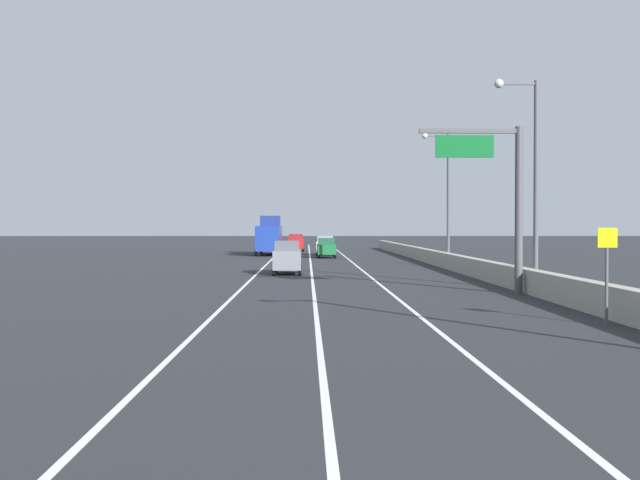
{
  "coord_description": "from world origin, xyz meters",
  "views": [
    {
      "loc": [
        -2.33,
        -4.22,
        3.07
      ],
      "look_at": [
        -1.43,
        47.17,
        2.11
      ],
      "focal_mm": 43.02,
      "sensor_mm": 36.0,
      "label": 1
    }
  ],
  "objects_px": {
    "overhead_sign_gantry": "(503,189)",
    "car_red_1": "(296,243)",
    "lamp_post_right_second": "(531,169)",
    "speed_advisory_sign": "(607,268)",
    "car_green_0": "(326,248)",
    "car_gray_2": "(287,258)",
    "lamp_post_right_third": "(445,190)",
    "box_truck": "(269,237)",
    "car_silver_3": "(325,245)"
  },
  "relations": [
    {
      "from": "car_gray_2",
      "to": "lamp_post_right_second",
      "type": "bearing_deg",
      "value": -45.38
    },
    {
      "from": "lamp_post_right_third",
      "to": "car_gray_2",
      "type": "xyz_separation_m",
      "value": [
        -11.64,
        -9.03,
        -4.72
      ]
    },
    {
      "from": "overhead_sign_gantry",
      "to": "car_silver_3",
      "type": "xyz_separation_m",
      "value": [
        -6.85,
        45.79,
        -3.72
      ]
    },
    {
      "from": "overhead_sign_gantry",
      "to": "car_silver_3",
      "type": "bearing_deg",
      "value": 98.51
    },
    {
      "from": "speed_advisory_sign",
      "to": "car_red_1",
      "type": "bearing_deg",
      "value": 98.72
    },
    {
      "from": "car_silver_3",
      "to": "speed_advisory_sign",
      "type": "bearing_deg",
      "value": -82.66
    },
    {
      "from": "speed_advisory_sign",
      "to": "box_truck",
      "type": "height_order",
      "value": "box_truck"
    },
    {
      "from": "car_gray_2",
      "to": "box_truck",
      "type": "bearing_deg",
      "value": 94.74
    },
    {
      "from": "car_red_1",
      "to": "box_truck",
      "type": "relative_size",
      "value": 0.42
    },
    {
      "from": "lamp_post_right_second",
      "to": "car_silver_3",
      "type": "distance_m",
      "value": 44.72
    },
    {
      "from": "car_green_0",
      "to": "car_gray_2",
      "type": "xyz_separation_m",
      "value": [
        -3.11,
        -25.0,
        0.11
      ]
    },
    {
      "from": "car_gray_2",
      "to": "box_truck",
      "type": "relative_size",
      "value": 0.44
    },
    {
      "from": "lamp_post_right_second",
      "to": "car_gray_2",
      "type": "bearing_deg",
      "value": 134.62
    },
    {
      "from": "car_silver_3",
      "to": "car_gray_2",
      "type": "bearing_deg",
      "value": -95.72
    },
    {
      "from": "car_green_0",
      "to": "car_red_1",
      "type": "relative_size",
      "value": 1.04
    },
    {
      "from": "lamp_post_right_second",
      "to": "box_truck",
      "type": "height_order",
      "value": "lamp_post_right_second"
    },
    {
      "from": "lamp_post_right_third",
      "to": "car_green_0",
      "type": "distance_m",
      "value": 18.73
    },
    {
      "from": "car_gray_2",
      "to": "car_silver_3",
      "type": "height_order",
      "value": "car_gray_2"
    },
    {
      "from": "lamp_post_right_second",
      "to": "car_red_1",
      "type": "distance_m",
      "value": 56.92
    },
    {
      "from": "car_red_1",
      "to": "lamp_post_right_second",
      "type": "bearing_deg",
      "value": -77.82
    },
    {
      "from": "overhead_sign_gantry",
      "to": "lamp_post_right_second",
      "type": "height_order",
      "value": "lamp_post_right_second"
    },
    {
      "from": "speed_advisory_sign",
      "to": "lamp_post_right_second",
      "type": "distance_m",
      "value": 13.7
    },
    {
      "from": "speed_advisory_sign",
      "to": "box_truck",
      "type": "relative_size",
      "value": 0.31
    },
    {
      "from": "lamp_post_right_third",
      "to": "car_silver_3",
      "type": "xyz_separation_m",
      "value": [
        -8.49,
        22.49,
        -4.77
      ]
    },
    {
      "from": "lamp_post_right_third",
      "to": "lamp_post_right_second",
      "type": "bearing_deg",
      "value": -89.27
    },
    {
      "from": "car_green_0",
      "to": "box_truck",
      "type": "distance_m",
      "value": 9.51
    },
    {
      "from": "lamp_post_right_second",
      "to": "box_truck",
      "type": "bearing_deg",
      "value": 108.16
    },
    {
      "from": "overhead_sign_gantry",
      "to": "car_green_0",
      "type": "bearing_deg",
      "value": 99.95
    },
    {
      "from": "overhead_sign_gantry",
      "to": "car_red_1",
      "type": "bearing_deg",
      "value": 99.9
    },
    {
      "from": "overhead_sign_gantry",
      "to": "box_truck",
      "type": "relative_size",
      "value": 0.77
    },
    {
      "from": "car_green_0",
      "to": "car_silver_3",
      "type": "distance_m",
      "value": 6.53
    },
    {
      "from": "car_green_0",
      "to": "box_truck",
      "type": "height_order",
      "value": "box_truck"
    },
    {
      "from": "lamp_post_right_third",
      "to": "box_truck",
      "type": "bearing_deg",
      "value": 121.45
    },
    {
      "from": "overhead_sign_gantry",
      "to": "car_red_1",
      "type": "relative_size",
      "value": 1.83
    },
    {
      "from": "lamp_post_right_third",
      "to": "car_gray_2",
      "type": "bearing_deg",
      "value": -142.21
    },
    {
      "from": "car_green_0",
      "to": "car_gray_2",
      "type": "bearing_deg",
      "value": -97.1
    },
    {
      "from": "overhead_sign_gantry",
      "to": "lamp_post_right_third",
      "type": "xyz_separation_m",
      "value": [
        1.64,
        23.29,
        1.04
      ]
    },
    {
      "from": "speed_advisory_sign",
      "to": "lamp_post_right_third",
      "type": "bearing_deg",
      "value": 87.99
    },
    {
      "from": "overhead_sign_gantry",
      "to": "box_truck",
      "type": "distance_m",
      "value": 48.51
    },
    {
      "from": "car_gray_2",
      "to": "car_silver_3",
      "type": "relative_size",
      "value": 0.95
    },
    {
      "from": "speed_advisory_sign",
      "to": "car_green_0",
      "type": "xyz_separation_m",
      "value": [
        -7.33,
        50.09,
        -0.82
      ]
    },
    {
      "from": "overhead_sign_gantry",
      "to": "car_silver_3",
      "type": "distance_m",
      "value": 46.45
    },
    {
      "from": "car_red_1",
      "to": "car_gray_2",
      "type": "bearing_deg",
      "value": -89.93
    },
    {
      "from": "car_red_1",
      "to": "car_gray_2",
      "type": "distance_m",
      "value": 43.37
    },
    {
      "from": "lamp_post_right_second",
      "to": "box_truck",
      "type": "distance_m",
      "value": 47.03
    },
    {
      "from": "car_silver_3",
      "to": "lamp_post_right_second",
      "type": "bearing_deg",
      "value": -78.64
    },
    {
      "from": "lamp_post_right_second",
      "to": "lamp_post_right_third",
      "type": "xyz_separation_m",
      "value": [
        -0.27,
        21.1,
        0.0
      ]
    },
    {
      "from": "speed_advisory_sign",
      "to": "car_silver_3",
      "type": "height_order",
      "value": "speed_advisory_sign"
    },
    {
      "from": "lamp_post_right_second",
      "to": "car_silver_3",
      "type": "relative_size",
      "value": 2.25
    },
    {
      "from": "car_gray_2",
      "to": "car_silver_3",
      "type": "distance_m",
      "value": 31.68
    }
  ]
}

